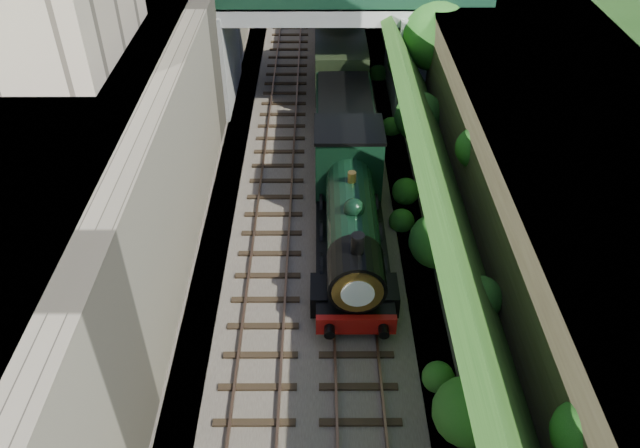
% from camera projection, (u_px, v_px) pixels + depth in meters
% --- Properties ---
extents(trackbed, '(10.00, 90.00, 0.20)m').
position_uv_depth(trackbed, '(319.00, 130.00, 32.99)').
color(trackbed, '#473F38').
rests_on(trackbed, ground).
extents(retaining_wall, '(1.00, 90.00, 7.00)m').
position_uv_depth(retaining_wall, '(208.00, 70.00, 30.89)').
color(retaining_wall, '#756B56').
rests_on(retaining_wall, ground).
extents(street_plateau_left, '(6.00, 90.00, 7.00)m').
position_uv_depth(street_plateau_left, '(138.00, 70.00, 30.88)').
color(street_plateau_left, '#262628').
rests_on(street_plateau_left, ground).
extents(street_plateau_right, '(8.00, 90.00, 6.25)m').
position_uv_depth(street_plateau_right, '(509.00, 77.00, 31.16)').
color(street_plateau_right, '#262628').
rests_on(street_plateau_right, ground).
extents(embankment_slope, '(4.42, 90.00, 6.36)m').
position_uv_depth(embankment_slope, '(417.00, 82.00, 31.58)').
color(embankment_slope, '#1E4714').
rests_on(embankment_slope, ground).
extents(track_left, '(2.50, 90.00, 0.20)m').
position_uv_depth(track_left, '(281.00, 128.00, 32.90)').
color(track_left, black).
rests_on(track_left, trackbed).
extents(track_right, '(2.50, 90.00, 0.20)m').
position_uv_depth(track_right, '(342.00, 128.00, 32.91)').
color(track_right, black).
rests_on(track_right, trackbed).
extents(road_bridge, '(16.00, 6.40, 7.25)m').
position_uv_depth(road_bridge, '(336.00, 29.00, 33.71)').
color(road_bridge, gray).
rests_on(road_bridge, ground).
extents(tree, '(3.60, 3.80, 6.60)m').
position_uv_depth(tree, '(436.00, 36.00, 31.41)').
color(tree, black).
rests_on(tree, ground).
extents(locomotive, '(3.10, 10.22, 3.83)m').
position_uv_depth(locomotive, '(351.00, 214.00, 24.19)').
color(locomotive, black).
rests_on(locomotive, trackbed).
extents(tender, '(2.70, 6.00, 3.05)m').
position_uv_depth(tender, '(344.00, 127.00, 30.17)').
color(tender, black).
rests_on(tender, trackbed).
extents(coach_front, '(2.90, 18.00, 3.70)m').
position_uv_depth(coach_front, '(338.00, 25.00, 39.86)').
color(coach_front, black).
rests_on(coach_front, trackbed).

